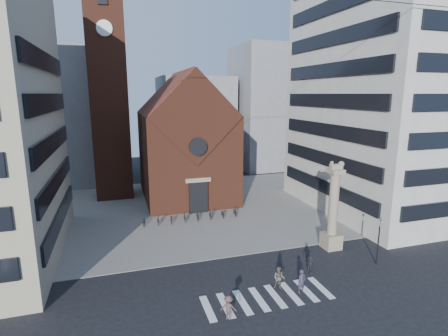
{
  "coord_description": "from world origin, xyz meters",
  "views": [
    {
      "loc": [
        -9.42,
        -24.27,
        14.79
      ],
      "look_at": [
        0.61,
        8.0,
        7.58
      ],
      "focal_mm": 28.0,
      "sensor_mm": 36.0,
      "label": 1
    }
  ],
  "objects": [
    {
      "name": "ground",
      "position": [
        0.0,
        0.0,
        0.0
      ],
      "size": [
        120.0,
        120.0,
        0.0
      ],
      "primitive_type": "plane",
      "color": "black",
      "rests_on": "ground"
    },
    {
      "name": "piazza",
      "position": [
        0.0,
        19.0,
        0.03
      ],
      "size": [
        46.0,
        30.0,
        0.05
      ],
      "primitive_type": "cube",
      "color": "gray",
      "rests_on": "ground"
    },
    {
      "name": "zebra_crossing",
      "position": [
        0.55,
        -3.0,
        0.01
      ],
      "size": [
        10.2,
        3.2,
        0.01
      ],
      "primitive_type": null,
      "color": "white",
      "rests_on": "ground"
    },
    {
      "name": "church",
      "position": [
        0.0,
        25.04,
        7.98
      ],
      "size": [
        12.0,
        16.65,
        18.0
      ],
      "color": "#5E2C1D",
      "rests_on": "ground"
    },
    {
      "name": "campanile",
      "position": [
        -10.0,
        28.0,
        15.74
      ],
      "size": [
        5.5,
        5.5,
        31.2
      ],
      "color": "#5E2C1D",
      "rests_on": "ground"
    },
    {
      "name": "building_right",
      "position": [
        24.0,
        12.0,
        16.0
      ],
      "size": [
        18.0,
        22.0,
        32.0
      ],
      "primitive_type": "cube",
      "color": "beige",
      "rests_on": "ground"
    },
    {
      "name": "bg_block_left",
      "position": [
        -20.0,
        40.0,
        11.0
      ],
      "size": [
        16.0,
        14.0,
        22.0
      ],
      "primitive_type": "cube",
      "color": "gray",
      "rests_on": "ground"
    },
    {
      "name": "bg_block_mid",
      "position": [
        6.0,
        45.0,
        9.0
      ],
      "size": [
        14.0,
        12.0,
        18.0
      ],
      "primitive_type": "cube",
      "color": "gray",
      "rests_on": "ground"
    },
    {
      "name": "bg_block_right",
      "position": [
        22.0,
        42.0,
        12.0
      ],
      "size": [
        16.0,
        14.0,
        24.0
      ],
      "primitive_type": "cube",
      "color": "gray",
      "rests_on": "ground"
    },
    {
      "name": "lion_column",
      "position": [
        10.01,
        3.0,
        3.46
      ],
      "size": [
        1.63,
        1.6,
        8.68
      ],
      "color": "gray",
      "rests_on": "ground"
    },
    {
      "name": "traffic_light",
      "position": [
        12.0,
        -1.0,
        2.29
      ],
      "size": [
        0.13,
        0.16,
        4.3
      ],
      "color": "black",
      "rests_on": "ground"
    },
    {
      "name": "pedestrian_0",
      "position": [
        3.3,
        -3.13,
        0.93
      ],
      "size": [
        0.73,
        0.53,
        1.85
      ],
      "primitive_type": "imported",
      "rotation": [
        0.0,
        0.0,
        0.14
      ],
      "color": "#332D3F",
      "rests_on": "ground"
    },
    {
      "name": "pedestrian_1",
      "position": [
        1.87,
        -2.19,
        0.91
      ],
      "size": [
        1.12,
        1.07,
        1.82
      ],
      "primitive_type": "imported",
      "rotation": [
        0.0,
        0.0,
        -0.6
      ],
      "color": "#584E46",
      "rests_on": "ground"
    },
    {
      "name": "pedestrian_2",
      "position": [
        5.44,
        -0.77,
        0.93
      ],
      "size": [
        0.75,
        1.18,
        1.86
      ],
      "primitive_type": "imported",
      "rotation": [
        0.0,
        0.0,
        1.86
      ],
      "color": "#292B31",
      "rests_on": "ground"
    },
    {
      "name": "pedestrian_3",
      "position": [
        -2.96,
        -4.5,
        0.84
      ],
      "size": [
        1.25,
        1.02,
        1.68
      ],
      "primitive_type": "imported",
      "rotation": [
        0.0,
        0.0,
        2.72
      ],
      "color": "#513736",
      "rests_on": "ground"
    },
    {
      "name": "scooter_0",
      "position": [
        -6.95,
        14.44,
        0.51
      ],
      "size": [
        0.85,
        1.81,
        0.92
      ],
      "primitive_type": "imported",
      "rotation": [
        0.0,
        0.0,
        -0.14
      ],
      "color": "black",
      "rests_on": "piazza"
    },
    {
      "name": "scooter_1",
      "position": [
        -5.38,
        14.44,
        0.56
      ],
      "size": [
        0.71,
        1.74,
        1.02
      ],
      "primitive_type": "imported",
      "rotation": [
        0.0,
        0.0,
        -0.14
      ],
      "color": "black",
      "rests_on": "piazza"
    },
    {
      "name": "scooter_2",
      "position": [
        -3.82,
        14.44,
        0.51
      ],
      "size": [
        0.85,
        1.81,
        0.92
      ],
      "primitive_type": "imported",
      "rotation": [
        0.0,
        0.0,
        -0.14
      ],
      "color": "black",
      "rests_on": "piazza"
    },
    {
      "name": "scooter_3",
      "position": [
        -2.26,
        14.44,
        0.56
      ],
      "size": [
        0.71,
        1.74,
        1.02
      ],
      "primitive_type": "imported",
      "rotation": [
        0.0,
        0.0,
        -0.14
      ],
      "color": "black",
      "rests_on": "piazza"
    },
    {
      "name": "scooter_4",
      "position": [
        -0.69,
        14.44,
        0.51
      ],
      "size": [
        0.85,
        1.81,
        0.92
      ],
      "primitive_type": "imported",
      "rotation": [
        0.0,
        0.0,
        -0.14
      ],
      "color": "black",
      "rests_on": "piazza"
    },
    {
      "name": "scooter_5",
      "position": [
        0.87,
        14.44,
        0.56
      ],
      "size": [
        0.71,
        1.74,
        1.02
      ],
      "primitive_type": "imported",
      "rotation": [
        0.0,
        0.0,
        -0.14
      ],
      "color": "black",
      "rests_on": "piazza"
    },
    {
      "name": "scooter_6",
      "position": [
        2.44,
        14.44,
        0.51
      ],
      "size": [
        0.85,
        1.81,
        0.92
      ],
      "primitive_type": "imported",
      "rotation": [
        0.0,
        0.0,
        -0.14
      ],
      "color": "black",
      "rests_on": "piazza"
    },
    {
      "name": "scooter_7",
      "position": [
        4.0,
        14.44,
        0.56
      ],
      "size": [
        0.71,
        1.74,
        1.02
      ],
      "primitive_type": "imported",
      "rotation": [
        0.0,
        0.0,
        -0.14
      ],
      "color": "black",
      "rests_on": "piazza"
    }
  ]
}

